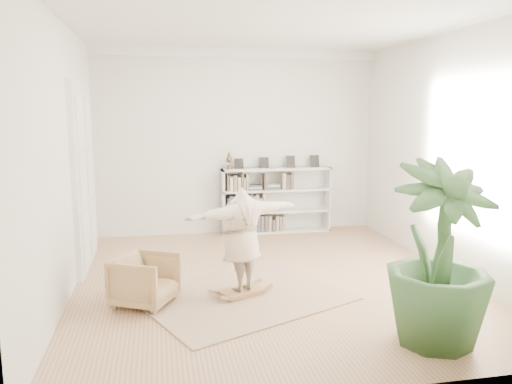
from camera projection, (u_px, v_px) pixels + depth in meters
floor at (271, 280)px, 7.24m from camera, size 6.00×6.00×0.00m
room_shell at (238, 53)px, 9.52m from camera, size 6.00×6.00×6.00m
doors at (84, 177)px, 7.76m from camera, size 0.09×1.78×2.92m
bookshelf at (276, 201)px, 10.01m from camera, size 2.20×0.35×1.64m
armchair at (145, 280)px, 6.27m from camera, size 0.95×0.94×0.64m
rug at (241, 296)px, 6.59m from camera, size 3.10×2.84×0.02m
rocker_board at (241, 291)px, 6.58m from camera, size 0.64×0.53×0.12m
person at (241, 236)px, 6.46m from camera, size 1.72×1.10×1.37m
houseplant at (439, 254)px, 5.13m from camera, size 1.22×1.22×1.94m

